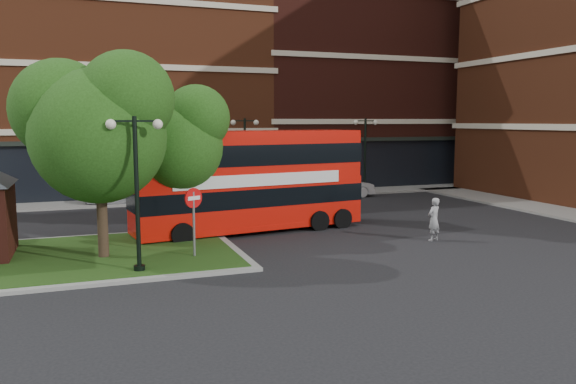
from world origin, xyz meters
name	(u,v)px	position (x,y,z in m)	size (l,w,h in m)	color
ground	(303,261)	(0.00, 0.00, 0.00)	(120.00, 120.00, 0.00)	black
pavement_far	(206,198)	(0.00, 16.50, 0.06)	(44.00, 3.00, 0.12)	slate
terrace_far_left	(66,89)	(-8.00, 24.00, 7.00)	(26.00, 12.00, 14.00)	brown
terrace_far_right	(355,82)	(14.00, 24.00, 8.00)	(18.00, 12.00, 16.00)	#471911
traffic_island	(58,259)	(-8.00, 3.00, 0.07)	(12.60, 7.60, 0.15)	gray
tree_island_west	(95,123)	(-6.60, 2.58, 4.79)	(5.40, 4.71, 7.21)	#2D2116
tree_island_east	(174,136)	(-3.58, 5.06, 4.24)	(4.46, 3.90, 6.29)	#2D2116
lamp_island	(137,186)	(-5.50, 0.20, 2.83)	(1.72, 0.36, 5.00)	black
lamp_far_left	(245,155)	(2.00, 14.50, 2.83)	(1.72, 0.36, 5.00)	black
lamp_far_right	(365,152)	(10.00, 14.50, 2.83)	(1.72, 0.36, 5.00)	black
bus	(250,174)	(-0.24, 5.69, 2.55)	(10.39, 3.71, 3.88)	red
woman	(434,219)	(6.27, 1.37, 0.88)	(0.64, 0.42, 1.76)	gray
car_silver	(119,194)	(-5.20, 16.00, 0.63)	(1.49, 3.70, 1.26)	silver
car_white	(341,186)	(8.35, 14.50, 0.70)	(1.47, 4.23, 1.39)	silver
no_entry_sign	(194,209)	(-3.50, 1.50, 1.82)	(0.66, 0.35, 2.55)	slate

